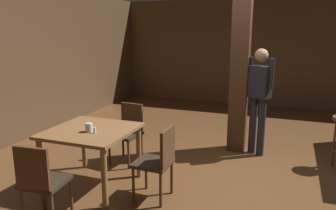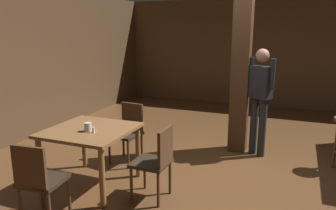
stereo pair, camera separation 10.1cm
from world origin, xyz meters
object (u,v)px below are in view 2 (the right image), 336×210
Objects in this scene: chair_east at (157,159)px; napkin_cup at (88,127)px; chair_south at (38,179)px; salt_shaker at (93,130)px; chair_north at (128,130)px; dining_table at (91,137)px; standing_person at (260,95)px.

napkin_cup is (-0.89, -0.08, 0.32)m from chair_east.
chair_east is at bearing 4.90° from napkin_cup.
salt_shaker is at bearing 81.69° from chair_south.
chair_east is 1.00× the size of chair_north.
chair_east is (0.93, -0.02, -0.15)m from dining_table.
chair_south is at bearing -134.88° from chair_east.
chair_south reaches higher than salt_shaker.
chair_east reaches higher than dining_table.
dining_table is at bearing -134.53° from standing_person.
chair_north is 1.06m from salt_shaker.
chair_south is at bearing -98.31° from salt_shaker.
dining_table is at bearing 90.66° from chair_south.
chair_south is 0.91m from napkin_cup.
chair_north is 1.04m from napkin_cup.
chair_east is at bearing 45.12° from chair_south.
napkin_cup is at bearing -68.81° from dining_table.
chair_north is at bearing -151.11° from standing_person.
standing_person is at bearing 47.50° from napkin_cup.
chair_south is 12.64× the size of salt_shaker.
napkin_cup is (-0.01, -0.99, 0.32)m from chair_north.
chair_north is at bearing 86.82° from dining_table.
chair_south is 0.89m from salt_shaker.
dining_table is 14.64× the size of salt_shaker.
salt_shaker is (0.08, -1.02, 0.30)m from chair_north.
chair_north is 2.14m from standing_person.
chair_east is 0.86m from salt_shaker.
chair_north is at bearing 88.79° from chair_south.
chair_south is 0.52× the size of standing_person.
dining_table is 2.69m from standing_person.
standing_person is (1.82, 1.00, 0.50)m from chair_north.
napkin_cup is at bearing 166.74° from salt_shaker.
standing_person is (0.94, 1.92, 0.50)m from chair_east.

